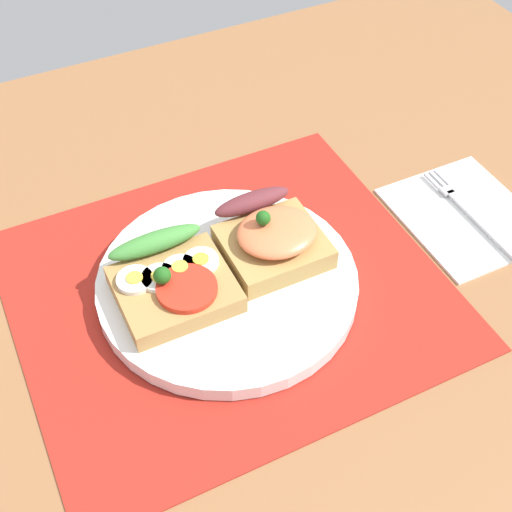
{
  "coord_description": "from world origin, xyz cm",
  "views": [
    {
      "loc": [
        -16.04,
        -39.08,
        50.58
      ],
      "look_at": [
        3.0,
        0.0,
        3.39
      ],
      "focal_mm": 48.28,
      "sensor_mm": 36.0,
      "label": 1
    }
  ],
  "objects": [
    {
      "name": "fork",
      "position": [
        26.99,
        -1.62,
        0.76
      ],
      "size": [
        1.62,
        14.62,
        0.32
      ],
      "color": "#B7B7BC",
      "rests_on": "napkin"
    },
    {
      "name": "sandwich_salmon",
      "position": [
        5.25,
        1.14,
        3.86
      ],
      "size": [
        9.34,
        9.93,
        5.43
      ],
      "color": "#A98547",
      "rests_on": "plate"
    },
    {
      "name": "placemat",
      "position": [
        0.0,
        0.0,
        0.15
      ],
      "size": [
        39.46,
        34.92,
        0.3
      ],
      "primitive_type": "cube",
      "color": "#A32218",
      "rests_on": "ground_plane"
    },
    {
      "name": "sandwich_egg_tomato",
      "position": [
        -5.14,
        0.37,
        3.35
      ],
      "size": [
        10.3,
        10.56,
        4.13
      ],
      "color": "#A97D44",
      "rests_on": "plate"
    },
    {
      "name": "ground_plane",
      "position": [
        0.0,
        0.0,
        -1.6
      ],
      "size": [
        120.0,
        90.0,
        3.2
      ],
      "primitive_type": "cube",
      "color": "brown"
    },
    {
      "name": "napkin",
      "position": [
        26.75,
        -1.74,
        0.3
      ],
      "size": [
        13.1,
        14.98,
        0.6
      ],
      "primitive_type": "cube",
      "color": "white",
      "rests_on": "ground_plane"
    },
    {
      "name": "plate",
      "position": [
        0.0,
        0.0,
        1.1
      ],
      "size": [
        24.61,
        24.61,
        1.59
      ],
      "primitive_type": "cylinder",
      "color": "white",
      "rests_on": "placemat"
    }
  ]
}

